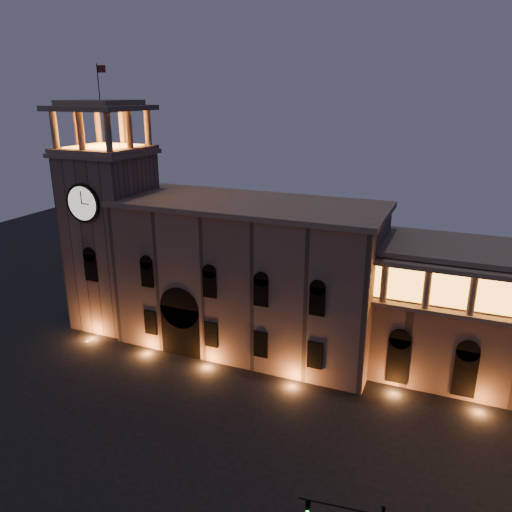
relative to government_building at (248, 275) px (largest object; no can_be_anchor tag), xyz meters
name	(u,v)px	position (x,y,z in m)	size (l,w,h in m)	color
ground	(166,463)	(2.08, -21.93, -8.77)	(160.00, 160.00, 0.00)	black
government_building	(248,275)	(0.00, 0.00, 0.00)	(30.80, 12.80, 17.60)	#7A6150
clock_tower	(112,231)	(-18.42, -0.95, 3.73)	(9.80, 9.80, 32.40)	#7A6150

